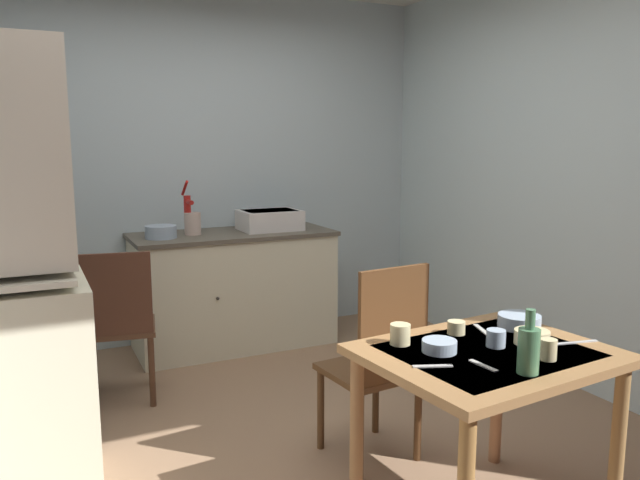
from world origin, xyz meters
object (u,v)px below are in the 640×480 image
(chair_far_side, at_px, (379,361))
(serving_bowl_wide, at_px, (532,337))
(dining_table, at_px, (487,377))
(teacup_cream, at_px, (400,334))
(sink_basin, at_px, (270,220))
(chair_by_counter, at_px, (119,323))
(mixing_bowl_counter, at_px, (161,232))
(hand_pump, at_px, (188,211))
(glass_bottle, at_px, (529,349))

(chair_far_side, height_order, serving_bowl_wide, chair_far_side)
(dining_table, height_order, chair_far_side, chair_far_side)
(teacup_cream, bearing_deg, serving_bowl_wide, -25.54)
(dining_table, distance_m, chair_far_side, 0.62)
(sink_basin, height_order, chair_by_counter, sink_basin)
(mixing_bowl_counter, distance_m, serving_bowl_wide, 2.69)
(mixing_bowl_counter, relative_size, dining_table, 0.22)
(mixing_bowl_counter, height_order, chair_by_counter, mixing_bowl_counter)
(hand_pump, height_order, chair_by_counter, hand_pump)
(sink_basin, relative_size, chair_by_counter, 0.48)
(serving_bowl_wide, bearing_deg, dining_table, 175.49)
(serving_bowl_wide, distance_m, teacup_cream, 0.53)
(serving_bowl_wide, distance_m, glass_bottle, 0.34)
(dining_table, bearing_deg, hand_pump, 101.66)
(mixing_bowl_counter, distance_m, chair_by_counter, 0.88)
(sink_basin, xyz_separation_m, hand_pump, (-0.61, 0.05, 0.09))
(mixing_bowl_counter, relative_size, chair_by_counter, 0.23)
(sink_basin, height_order, dining_table, sink_basin)
(dining_table, distance_m, glass_bottle, 0.32)
(sink_basin, bearing_deg, serving_bowl_wide, -87.06)
(dining_table, xyz_separation_m, glass_bottle, (-0.04, -0.25, 0.20))
(sink_basin, relative_size, glass_bottle, 1.90)
(hand_pump, distance_m, serving_bowl_wide, 2.72)
(mixing_bowl_counter, height_order, chair_far_side, chair_far_side)
(mixing_bowl_counter, bearing_deg, chair_by_counter, -120.38)
(serving_bowl_wide, relative_size, glass_bottle, 0.60)
(hand_pump, relative_size, serving_bowl_wide, 2.81)
(serving_bowl_wide, height_order, glass_bottle, glass_bottle)
(chair_far_side, height_order, teacup_cream, chair_far_side)
(hand_pump, bearing_deg, serving_bowl_wide, -74.09)
(chair_by_counter, distance_m, glass_bottle, 2.37)
(sink_basin, distance_m, mixing_bowl_counter, 0.83)
(sink_basin, distance_m, glass_bottle, 2.79)
(sink_basin, relative_size, chair_far_side, 0.45)
(mixing_bowl_counter, bearing_deg, serving_bowl_wide, -69.11)
(hand_pump, relative_size, mixing_bowl_counter, 1.81)
(sink_basin, relative_size, serving_bowl_wide, 3.17)
(chair_far_side, relative_size, glass_bottle, 4.21)
(teacup_cream, bearing_deg, chair_by_counter, 118.35)
(sink_basin, bearing_deg, hand_pump, 175.76)
(hand_pump, bearing_deg, chair_by_counter, -128.49)
(sink_basin, distance_m, chair_by_counter, 1.48)
(sink_basin, height_order, serving_bowl_wide, sink_basin)
(dining_table, bearing_deg, chair_by_counter, 121.99)
(hand_pump, xyz_separation_m, chair_by_counter, (-0.61, -0.76, -0.54))
(hand_pump, height_order, teacup_cream, hand_pump)
(sink_basin, distance_m, dining_table, 2.56)
(sink_basin, bearing_deg, teacup_cream, -98.45)
(sink_basin, xyz_separation_m, teacup_cream, (-0.35, -2.33, -0.17))
(chair_far_side, bearing_deg, sink_basin, 83.82)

